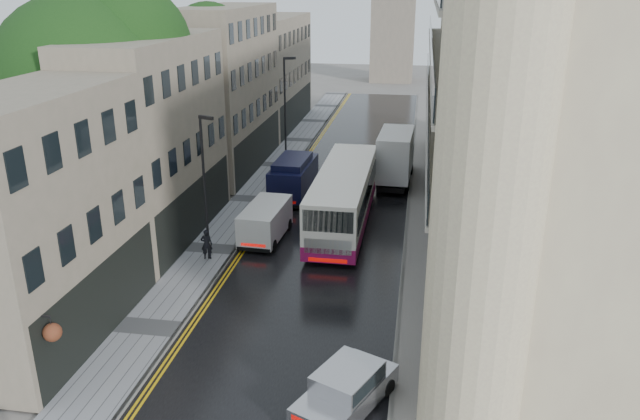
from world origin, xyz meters
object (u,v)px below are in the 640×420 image
(cream_bus, at_px, (312,217))
(white_lorry, at_px, (379,162))
(tree_near, at_px, (90,118))
(silver_hatchback, at_px, (300,403))
(white_van, at_px, (241,231))
(lamp_post_near, at_px, (205,190))
(navy_van, at_px, (271,184))
(tree_far, at_px, (184,91))
(lamp_post_far, at_px, (285,113))
(pedestrian, at_px, (207,244))

(cream_bus, height_order, white_lorry, white_lorry)
(tree_near, height_order, silver_hatchback, tree_near)
(cream_bus, xyz_separation_m, silver_hatchback, (2.15, -14.53, -0.91))
(silver_hatchback, distance_m, white_van, 14.81)
(white_lorry, distance_m, silver_hatchback, 25.16)
(tree_near, bearing_deg, white_lorry, 36.97)
(white_lorry, height_order, lamp_post_near, lamp_post_near)
(white_van, height_order, navy_van, navy_van)
(navy_van, bearing_deg, tree_near, -139.08)
(tree_far, distance_m, lamp_post_far, 7.74)
(pedestrian, distance_m, lamp_post_far, 18.36)
(tree_far, distance_m, pedestrian, 17.29)
(white_lorry, bearing_deg, tree_near, -140.96)
(cream_bus, distance_m, pedestrian, 5.82)
(tree_near, distance_m, pedestrian, 9.35)
(white_van, bearing_deg, tree_far, 123.66)
(cream_bus, xyz_separation_m, white_van, (-3.74, -0.95, -0.67))
(lamp_post_near, distance_m, lamp_post_far, 18.01)
(tree_near, relative_size, lamp_post_near, 1.83)
(tree_near, relative_size, navy_van, 2.45)
(tree_far, relative_size, lamp_post_near, 1.65)
(lamp_post_far, bearing_deg, white_lorry, -51.18)
(pedestrian, bearing_deg, white_van, -142.55)
(silver_hatchback, relative_size, lamp_post_near, 0.56)
(pedestrian, height_order, lamp_post_near, lamp_post_near)
(tree_far, relative_size, navy_van, 2.20)
(cream_bus, bearing_deg, tree_near, -177.05)
(cream_bus, distance_m, silver_hatchback, 14.72)
(silver_hatchback, relative_size, pedestrian, 2.61)
(tree_far, relative_size, lamp_post_far, 1.50)
(lamp_post_far, bearing_deg, tree_near, -133.41)
(navy_van, distance_m, pedestrian, 8.91)
(cream_bus, bearing_deg, lamp_post_near, -152.06)
(silver_hatchback, bearing_deg, tree_far, 141.72)
(navy_van, bearing_deg, lamp_post_near, -96.54)
(tree_far, bearing_deg, lamp_post_far, 23.17)
(white_lorry, bearing_deg, pedestrian, -118.98)
(tree_far, relative_size, white_lorry, 1.67)
(cream_bus, relative_size, white_van, 2.74)
(tree_near, bearing_deg, pedestrian, -17.07)
(navy_van, relative_size, pedestrian, 3.49)
(white_lorry, xyz_separation_m, navy_van, (-6.63, -4.48, -0.51))
(white_van, bearing_deg, lamp_post_near, -123.85)
(navy_van, bearing_deg, tree_far, 143.10)
(lamp_post_far, bearing_deg, silver_hatchback, -96.14)
(white_van, height_order, lamp_post_far, lamp_post_far)
(cream_bus, xyz_separation_m, white_lorry, (2.89, 10.58, 0.25))
(lamp_post_near, bearing_deg, white_van, 74.44)
(tree_near, xyz_separation_m, white_van, (8.20, -0.37, -5.89))
(tree_far, distance_m, navy_van, 11.18)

